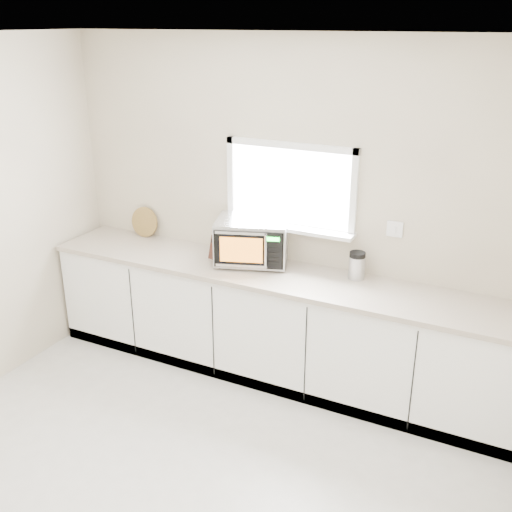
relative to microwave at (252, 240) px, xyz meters
The scene contains 8 objects.
ground 2.14m from the microwave, 82.09° to the right, with size 4.00×4.00×0.00m, color beige.
back_wall 0.40m from the microwave, 36.09° to the left, with size 4.00×0.17×2.70m.
cabinets 0.73m from the microwave, 24.07° to the right, with size 3.92×0.60×0.88m, color white.
countertop 0.35m from the microwave, 25.94° to the right, with size 3.92×0.64×0.04m, color #BBAE9A.
microwave is the anchor object (origin of this frame).
knife_block 0.28m from the microwave, 160.82° to the right, with size 0.12×0.20×0.28m.
cutting_board 1.17m from the microwave, behind, with size 0.27×0.27×0.02m, color olive.
coffee_grinder 0.87m from the microwave, ahead, with size 0.16×0.16×0.22m.
Camera 1 is at (1.79, -2.25, 2.78)m, focal length 42.00 mm.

